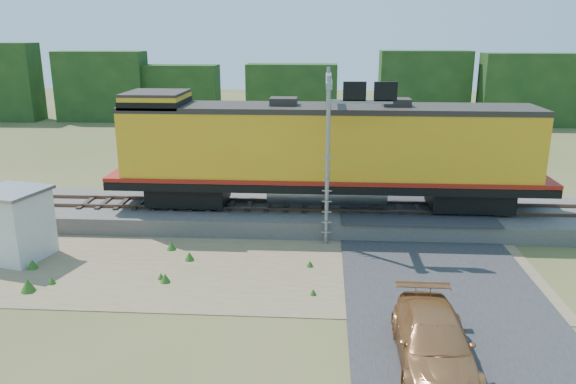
# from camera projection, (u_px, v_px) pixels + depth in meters

# --- Properties ---
(ground) EXTENTS (140.00, 140.00, 0.00)m
(ground) POSITION_uv_depth(u_px,v_px,m) (253.00, 272.00, 21.70)
(ground) COLOR #475123
(ground) RESTS_ON ground
(ballast) EXTENTS (70.00, 5.00, 0.80)m
(ballast) POSITION_uv_depth(u_px,v_px,m) (268.00, 214.00, 27.34)
(ballast) COLOR slate
(ballast) RESTS_ON ground
(rails) EXTENTS (70.00, 1.54, 0.16)m
(rails) POSITION_uv_depth(u_px,v_px,m) (268.00, 205.00, 27.21)
(rails) COLOR brown
(rails) RESTS_ON ballast
(dirt_shoulder) EXTENTS (26.00, 8.00, 0.03)m
(dirt_shoulder) POSITION_uv_depth(u_px,v_px,m) (204.00, 265.00, 22.30)
(dirt_shoulder) COLOR #8C7754
(dirt_shoulder) RESTS_ON ground
(road) EXTENTS (7.00, 66.00, 0.86)m
(road) POSITION_uv_depth(u_px,v_px,m) (433.00, 267.00, 21.95)
(road) COLOR #38383A
(road) RESTS_ON ground
(tree_line_north) EXTENTS (130.00, 3.00, 6.50)m
(tree_line_north) POSITION_uv_depth(u_px,v_px,m) (299.00, 91.00, 57.30)
(tree_line_north) COLOR #163613
(tree_line_north) RESTS_ON ground
(weed_clumps) EXTENTS (15.00, 6.20, 0.56)m
(weed_clumps) POSITION_uv_depth(u_px,v_px,m) (164.00, 269.00, 22.01)
(weed_clumps) COLOR #2B5F1B
(weed_clumps) RESTS_ON ground
(locomotive) EXTENTS (20.62, 3.14, 5.32)m
(locomotive) POSITION_uv_depth(u_px,v_px,m) (321.00, 151.00, 26.31)
(locomotive) COLOR black
(locomotive) RESTS_ON rails
(shed) EXTENTS (2.96, 2.96, 2.90)m
(shed) POSITION_uv_depth(u_px,v_px,m) (14.00, 224.00, 22.69)
(shed) COLOR silver
(shed) RESTS_ON ground
(signal_gantry) EXTENTS (2.88, 6.20, 7.26)m
(signal_gantry) POSITION_uv_depth(u_px,v_px,m) (337.00, 113.00, 25.11)
(signal_gantry) COLOR gray
(signal_gantry) RESTS_ON ground
(car) EXTENTS (2.12, 5.01, 1.44)m
(car) POSITION_uv_depth(u_px,v_px,m) (434.00, 342.00, 15.49)
(car) COLOR #B37542
(car) RESTS_ON ground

